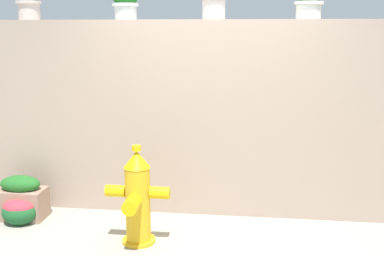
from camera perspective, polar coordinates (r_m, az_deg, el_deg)
ground_plane at (r=4.26m, az=1.00°, el=-15.43°), size 24.00×24.00×0.00m
stone_wall at (r=4.95m, az=2.36°, el=1.27°), size 6.56×0.40×2.08m
fire_hydrant at (r=4.31m, az=-6.85°, el=-8.75°), size 0.60×0.48×0.95m
flower_bush_left at (r=5.13m, az=-20.69°, el=-9.53°), size 0.37×0.34×0.28m
planter_box at (r=5.22m, az=-20.56°, el=-8.20°), size 0.50×0.29×0.47m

